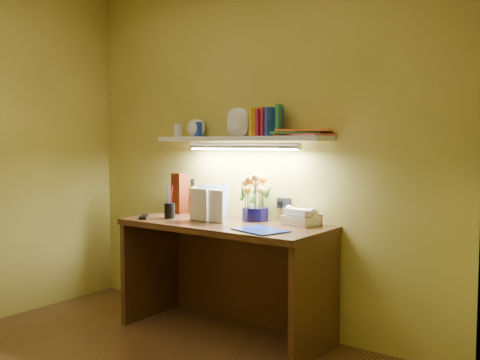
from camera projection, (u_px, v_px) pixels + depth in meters
name	position (u px, v px, depth m)	size (l,w,h in m)	color
desk	(224.00, 279.00, 3.53)	(1.40, 0.60, 0.75)	#3B2510
flower_bouquet	(255.00, 197.00, 3.58)	(0.20, 0.20, 0.32)	#0B0939
telephone	(300.00, 216.00, 3.38)	(0.20, 0.15, 0.12)	#F4F1CC
desk_clock	(317.00, 219.00, 3.38)	(0.07, 0.04, 0.07)	silver
whisky_bottle	(193.00, 196.00, 3.99)	(0.07, 0.07, 0.25)	#BF8011
whisky_box	(180.00, 193.00, 3.96)	(0.10, 0.10, 0.30)	#511A0A
pen_cup	(170.00, 205.00, 3.69)	(0.07, 0.07, 0.18)	black
art_card	(213.00, 201.00, 3.78)	(0.23, 0.05, 0.23)	white
tv_remote	(144.00, 217.00, 3.70)	(0.05, 0.16, 0.02)	black
blue_folder	(260.00, 230.00, 3.17)	(0.30, 0.22, 0.01)	#1C3FBC
desk_book_a	(190.00, 204.00, 3.63)	(0.16, 0.02, 0.22)	silver
desk_book_b	(206.00, 205.00, 3.55)	(0.16, 0.02, 0.21)	white
wall_shelf	(246.00, 134.00, 3.59)	(1.32, 0.34, 0.23)	white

